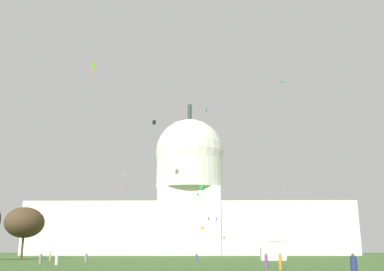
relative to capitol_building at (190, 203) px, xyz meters
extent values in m
cube|color=silver|center=(-34.78, 0.00, -11.15)|extent=(69.55, 20.49, 22.16)
cube|color=silver|center=(34.78, 0.00, -11.15)|extent=(69.55, 20.49, 22.16)
cube|color=silver|center=(0.00, 0.00, -8.10)|extent=(26.27, 22.54, 28.24)
cylinder|color=silver|center=(0.00, 0.00, 14.22)|extent=(29.48, 29.48, 16.41)
sphere|color=silver|center=(0.00, 0.00, 22.43)|extent=(30.49, 30.49, 30.49)
cylinder|color=#2D3833|center=(0.00, 0.00, 41.50)|extent=(1.80, 1.80, 7.66)
cube|color=white|center=(19.88, -98.32, -20.92)|extent=(5.47, 6.65, 2.62)
pyramid|color=white|center=(19.88, -98.32, -17.36)|extent=(5.74, 6.99, 2.25)
cylinder|color=#4C3823|center=(-39.89, -81.69, -18.94)|extent=(0.53, 0.53, 6.57)
ellipsoid|color=#4C3823|center=(-39.89, -81.69, -13.35)|extent=(12.27, 12.93, 7.68)
cylinder|color=navy|center=(15.92, -160.75, -21.45)|extent=(0.67, 0.67, 1.55)
sphere|color=brown|center=(15.92, -160.75, -20.56)|extent=(0.33, 0.33, 0.24)
cylinder|color=#703D93|center=(12.25, -141.58, -21.49)|extent=(0.44, 0.44, 1.48)
sphere|color=#A37556|center=(12.25, -141.58, -20.62)|extent=(0.30, 0.30, 0.25)
cylinder|color=gray|center=(-15.25, -115.40, -21.50)|extent=(0.63, 0.63, 1.45)
sphere|color=beige|center=(-15.25, -115.40, -20.66)|extent=(0.33, 0.33, 0.24)
cylinder|color=tan|center=(-24.62, -106.10, -21.46)|extent=(0.38, 0.38, 1.52)
sphere|color=brown|center=(-24.62, -106.10, -20.60)|extent=(0.25, 0.25, 0.21)
cylinder|color=silver|center=(-15.74, -130.14, -21.56)|extent=(0.53, 0.53, 1.33)
sphere|color=beige|center=(-15.74, -130.14, -20.78)|extent=(0.27, 0.27, 0.22)
cylinder|color=#3D5684|center=(3.94, -110.57, -21.59)|extent=(0.49, 0.49, 1.28)
sphere|color=#A37556|center=(3.94, -110.57, -20.82)|extent=(0.32, 0.32, 0.25)
cylinder|color=gray|center=(-19.37, -126.41, -21.51)|extent=(0.60, 0.60, 1.44)
sphere|color=beige|center=(-19.37, -126.41, -20.68)|extent=(0.30, 0.30, 0.21)
cylinder|color=orange|center=(13.17, -145.57, -21.46)|extent=(0.46, 0.46, 1.53)
sphere|color=tan|center=(13.17, -145.57, -20.57)|extent=(0.35, 0.35, 0.25)
cube|color=purple|center=(10.91, -20.49, -8.43)|extent=(0.62, 0.57, 1.24)
cylinder|color=#33BCDB|center=(10.78, -20.49, -10.16)|extent=(0.25, 0.37, 2.30)
cube|color=blue|center=(3.86, -23.90, 0.50)|extent=(0.83, 0.82, 0.31)
cube|color=blue|center=(3.86, -23.90, 0.93)|extent=(0.83, 0.82, 0.31)
cylinder|color=blue|center=(3.81, -23.90, -1.37)|extent=(0.17, 0.26, 3.45)
pyramid|color=pink|center=(-9.68, -113.17, -7.10)|extent=(1.15, 0.89, 0.12)
cylinder|color=pink|center=(-9.75, -113.54, -8.79)|extent=(0.37, 0.21, 2.34)
cube|color=black|center=(-12.44, -36.22, 25.85)|extent=(1.42, 1.41, 0.56)
cube|color=black|center=(-12.44, -36.22, 26.67)|extent=(1.42, 1.41, 0.56)
cylinder|color=#33BCDB|center=(-12.36, -36.22, 24.48)|extent=(0.40, 0.29, 2.25)
cube|color=#33BCDB|center=(6.65, -65.10, 21.59)|extent=(0.62, 0.73, 1.15)
cube|color=green|center=(5.12, -93.35, -6.46)|extent=(1.24, 1.21, 0.58)
cube|color=green|center=(5.12, -93.35, -5.99)|extent=(1.24, 1.21, 0.58)
cylinder|color=green|center=(5.23, -93.35, -8.39)|extent=(0.14, 0.55, 3.44)
pyramid|color=teal|center=(20.56, -113.03, 11.58)|extent=(1.58, 1.28, 0.24)
cylinder|color=teal|center=(20.64, -113.27, 9.41)|extent=(0.10, 0.09, 2.69)
cube|color=yellow|center=(5.35, -29.01, -12.61)|extent=(1.11, 1.15, 0.61)
cube|color=yellow|center=(5.35, -29.01, -12.08)|extent=(1.11, 1.15, 0.61)
cube|color=#8CD133|center=(-19.61, -101.77, 20.60)|extent=(0.75, 0.80, 1.45)
cylinder|color=orange|center=(-19.58, -101.77, 18.81)|extent=(0.34, 0.34, 2.17)
pyramid|color=white|center=(31.51, -55.80, -0.19)|extent=(0.61, 1.74, 0.12)
cylinder|color=white|center=(31.10, -55.79, -1.73)|extent=(0.20, 0.08, 1.37)
camera|label=1|loc=(4.63, -194.82, -20.26)|focal=41.39mm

